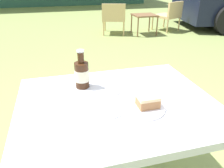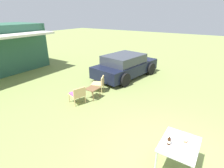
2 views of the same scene
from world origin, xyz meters
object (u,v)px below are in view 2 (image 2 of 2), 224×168
wicker_chair_plain (99,83)px  garden_side_table (92,89)px  parked_car (125,66)px  cola_bottle_near (169,141)px  cake_on_plate (185,142)px  wicker_chair_cushioned (77,94)px  patio_table (179,146)px

wicker_chair_plain → garden_side_table: (-0.74, -0.20, 0.00)m
parked_car → cola_bottle_near: size_ratio=19.31×
garden_side_table → cake_on_plate: 4.42m
wicker_chair_cushioned → cola_bottle_near: cola_bottle_near is taller
garden_side_table → patio_table: size_ratio=0.53×
wicker_chair_plain → cake_on_plate: 4.92m
parked_car → wicker_chair_plain: bearing=-171.3°
wicker_chair_cushioned → garden_side_table: wicker_chair_cushioned is taller
cake_on_plate → cola_bottle_near: cola_bottle_near is taller
cola_bottle_near → garden_side_table: bearing=62.6°
garden_side_table → patio_table: (-1.81, -3.97, 0.24)m
parked_car → cake_on_plate: parked_car is taller
cola_bottle_near → cake_on_plate: bearing=-49.4°
wicker_chair_cushioned → garden_side_table: (0.68, -0.21, 0.00)m
patio_table → garden_side_table: bearing=65.6°
parked_car → cake_on_plate: size_ratio=19.36×
parked_car → garden_side_table: bearing=-167.7°
wicker_chair_plain → wicker_chair_cushioned: bearing=-25.2°
garden_side_table → cake_on_plate: size_ratio=2.39×
cola_bottle_near → wicker_chair_cushioned: bearing=72.3°
cake_on_plate → cola_bottle_near: 0.40m
garden_side_table → patio_table: patio_table is taller
wicker_chair_plain → patio_table: bearing=34.1°
wicker_chair_cushioned → cake_on_plate: size_ratio=3.27×
garden_side_table → parked_car: bearing=3.2°
parked_car → wicker_chair_cushioned: 3.90m
patio_table → wicker_chair_cushioned: bearing=75.0°
wicker_chair_cushioned → patio_table: same height
garden_side_table → cola_bottle_near: bearing=-117.4°
wicker_chair_cushioned → cake_on_plate: 4.41m
parked_car → wicker_chair_plain: (-2.47, 0.02, -0.23)m
garden_side_table → cola_bottle_near: 4.26m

